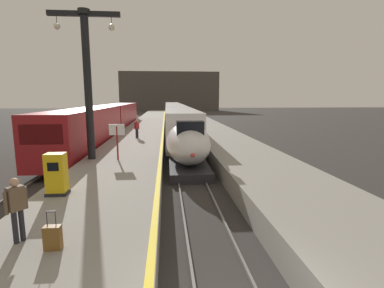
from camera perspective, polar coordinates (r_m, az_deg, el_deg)
The scene contains 16 objects.
platform_left at distance 29.83m, azimuth -10.18°, elevation 0.93°, with size 4.80×110.00×1.05m, color gray.
platform_right at distance 30.20m, azimuth 5.31°, elevation 1.14°, with size 4.80×110.00×1.05m, color gray.
platform_left_safety_stripe at distance 29.64m, azimuth -5.81°, elevation 2.01°, with size 0.20×107.80×0.01m, color yellow.
rail_main_left at distance 32.50m, azimuth -3.93°, elevation 0.90°, with size 0.08×110.00×0.12m, color slate.
rail_main_right at distance 32.57m, azimuth -1.29°, elevation 0.93°, with size 0.08×110.00×0.12m, color slate.
rail_secondary_left at distance 33.34m, azimuth -17.99°, elevation 0.68°, with size 0.08×110.00×0.12m, color slate.
rail_secondary_right at distance 33.04m, azimuth -15.45°, elevation 0.72°, with size 0.08×110.00×0.12m, color slate.
highspeed_train_main at distance 42.75m, azimuth -3.25°, elevation 5.44°, with size 2.92×56.63×3.60m.
regional_train_adjacent at distance 34.92m, azimuth -16.23°, elevation 4.54°, with size 2.85×36.60×3.80m.
station_column_mid at distance 18.21m, azimuth -20.02°, elevation 13.43°, with size 4.00×0.68×8.55m.
passenger_near_edge at distance 8.63m, azimuth -31.37°, elevation -10.24°, with size 0.40×0.48×1.69m.
passenger_mid_platform at distance 26.80m, azimuth -10.85°, elevation 3.26°, with size 0.42×0.45×1.69m.
rolling_suitcase at distance 8.09m, azimuth -25.81°, elevation -16.30°, with size 0.40×0.22×0.98m.
ticket_machine_yellow at distance 12.12m, azimuth -25.18°, elevation -5.68°, with size 0.76×0.62×1.60m.
departure_info_board at distance 17.55m, azimuth -14.59°, elevation 1.80°, with size 0.90×0.10×2.12m.
terminus_back_wall at distance 106.70m, azimuth -4.42°, elevation 10.35°, with size 36.00×2.00×14.00m, color #4C4742.
Camera 1 is at (-1.38, -4.66, 4.71)m, focal length 27.00 mm.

